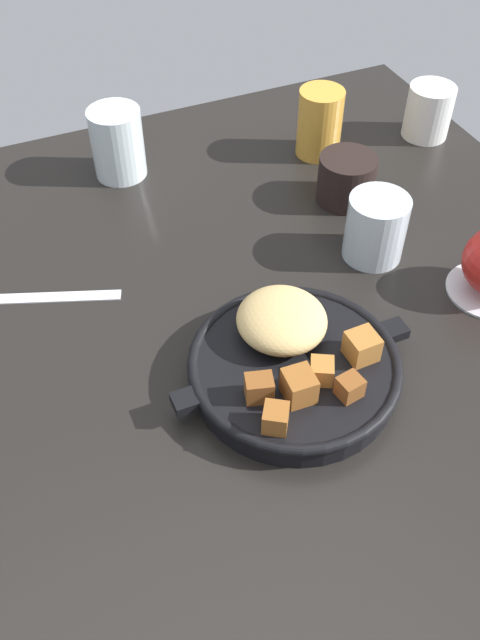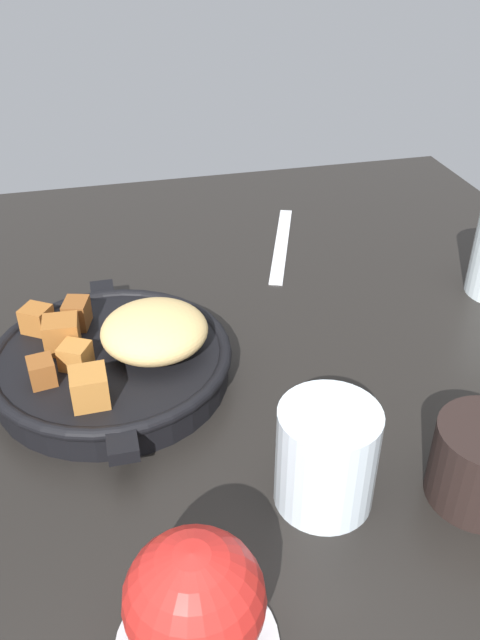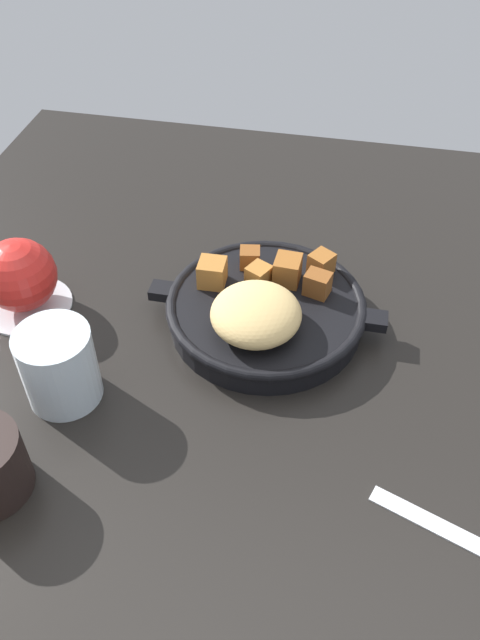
# 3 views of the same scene
# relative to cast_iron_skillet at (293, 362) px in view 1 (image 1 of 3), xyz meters

# --- Properties ---
(ground_plane) EXTENTS (0.95, 1.01, 0.02)m
(ground_plane) POSITION_rel_cast_iron_skillet_xyz_m (-0.01, 0.06, -0.04)
(ground_plane) COLOR black
(cast_iron_skillet) EXTENTS (0.26, 0.22, 0.07)m
(cast_iron_skillet) POSITION_rel_cast_iron_skillet_xyz_m (0.00, 0.00, 0.00)
(cast_iron_skillet) COLOR black
(cast_iron_skillet) RESTS_ON ground_plane
(butter_knife) EXTENTS (0.20, 0.09, 0.00)m
(butter_knife) POSITION_rel_cast_iron_skillet_xyz_m (-0.23, 0.23, -0.02)
(butter_knife) COLOR silver
(butter_knife) RESTS_ON ground_plane
(coffee_mug_dark) EXTENTS (0.08, 0.08, 0.06)m
(coffee_mug_dark) POSITION_rel_cast_iron_skillet_xyz_m (0.20, 0.25, 0.01)
(coffee_mug_dark) COLOR black
(coffee_mug_dark) RESTS_ON ground_plane
(juice_glass_amber) EXTENTS (0.06, 0.06, 0.10)m
(juice_glass_amber) POSITION_rel_cast_iron_skillet_xyz_m (0.22, 0.37, 0.02)
(juice_glass_amber) COLOR gold
(juice_glass_amber) RESTS_ON ground_plane
(water_glass_short) EXTENTS (0.07, 0.07, 0.08)m
(water_glass_short) POSITION_rel_cast_iron_skillet_xyz_m (0.18, 0.14, 0.02)
(water_glass_short) COLOR silver
(water_glass_short) RESTS_ON ground_plane
(white_creamer_pitcher) EXTENTS (0.07, 0.07, 0.08)m
(white_creamer_pitcher) POSITION_rel_cast_iron_skillet_xyz_m (0.40, 0.35, 0.01)
(white_creamer_pitcher) COLOR white
(white_creamer_pitcher) RESTS_ON ground_plane
(water_glass_tall) EXTENTS (0.07, 0.07, 0.10)m
(water_glass_tall) POSITION_rel_cast_iron_skillet_xyz_m (-0.06, 0.43, 0.02)
(water_glass_tall) COLOR silver
(water_glass_tall) RESTS_ON ground_plane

